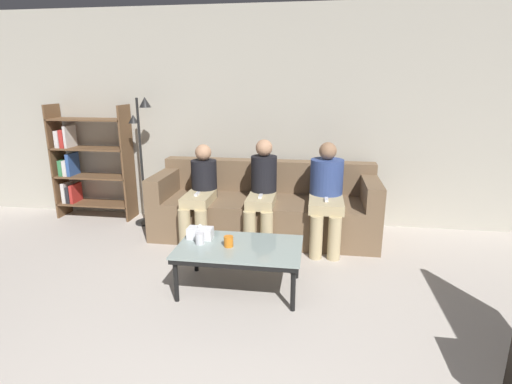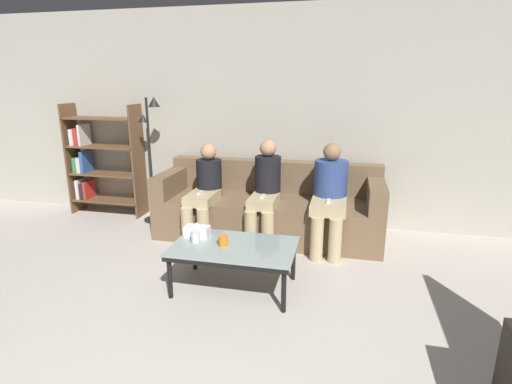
# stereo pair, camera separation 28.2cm
# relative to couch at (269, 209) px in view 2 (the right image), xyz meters

# --- Properties ---
(wall_back) EXTENTS (12.00, 0.06, 2.60)m
(wall_back) POSITION_rel_couch_xyz_m (0.00, 0.52, 0.99)
(wall_back) COLOR #B7B2A3
(wall_back) RESTS_ON ground_plane
(couch) EXTENTS (2.52, 0.88, 0.83)m
(couch) POSITION_rel_couch_xyz_m (0.00, 0.00, 0.00)
(couch) COLOR brown
(couch) RESTS_ON ground_plane
(coffee_table) EXTENTS (1.05, 0.65, 0.40)m
(coffee_table) POSITION_rel_couch_xyz_m (-0.04, -1.32, 0.05)
(coffee_table) COLOR #8C9E99
(coffee_table) RESTS_ON ground_plane
(cup_near_left) EXTENTS (0.08, 0.08, 0.09)m
(cup_near_left) POSITION_rel_couch_xyz_m (-0.13, -1.35, 0.14)
(cup_near_left) COLOR orange
(cup_near_left) RESTS_ON coffee_table
(cup_near_right) EXTENTS (0.08, 0.08, 0.10)m
(cup_near_right) POSITION_rel_couch_xyz_m (-0.39, -1.33, 0.14)
(cup_near_right) COLOR silver
(cup_near_right) RESTS_ON coffee_table
(tissue_box) EXTENTS (0.22, 0.12, 0.13)m
(tissue_box) POSITION_rel_couch_xyz_m (-0.42, -1.21, 0.14)
(tissue_box) COLOR white
(tissue_box) RESTS_ON coffee_table
(bookshelf) EXTENTS (0.99, 0.32, 1.46)m
(bookshelf) POSITION_rel_couch_xyz_m (-2.39, 0.29, 0.41)
(bookshelf) COLOR brown
(bookshelf) RESTS_ON ground_plane
(standing_lamp) EXTENTS (0.31, 0.26, 1.56)m
(standing_lamp) POSITION_rel_couch_xyz_m (-1.52, 0.15, 0.65)
(standing_lamp) COLOR black
(standing_lamp) RESTS_ON ground_plane
(seated_person_left_end) EXTENTS (0.31, 0.69, 1.06)m
(seated_person_left_end) POSITION_rel_couch_xyz_m (-0.69, -0.25, 0.25)
(seated_person_left_end) COLOR tan
(seated_person_left_end) RESTS_ON ground_plane
(seated_person_mid_left) EXTENTS (0.31, 0.65, 1.13)m
(seated_person_mid_left) POSITION_rel_couch_xyz_m (0.00, -0.23, 0.29)
(seated_person_mid_left) COLOR tan
(seated_person_mid_left) RESTS_ON ground_plane
(seated_person_mid_right) EXTENTS (0.36, 0.73, 1.12)m
(seated_person_mid_right) POSITION_rel_couch_xyz_m (0.69, -0.22, 0.30)
(seated_person_mid_right) COLOR tan
(seated_person_mid_right) RESTS_ON ground_plane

